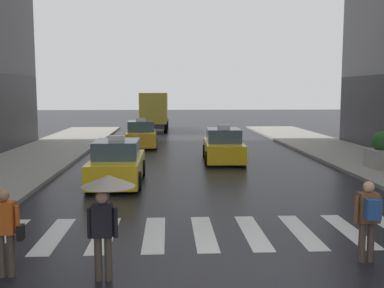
{
  "coord_description": "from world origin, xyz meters",
  "views": [
    {
      "loc": [
        -1.45,
        -7.55,
        3.4
      ],
      "look_at": [
        -0.63,
        8.0,
        1.6
      ],
      "focal_mm": 42.01,
      "sensor_mm": 36.0,
      "label": 1
    }
  ],
  "objects_px": {
    "planter_mid_block": "(382,151)",
    "pedestrian_with_handbag": "(6,228)",
    "taxi_lead": "(117,164)",
    "taxi_second": "(223,146)",
    "box_truck": "(155,110)",
    "taxi_third": "(141,135)",
    "pedestrian_with_backpack": "(368,215)",
    "pedestrian_with_umbrella": "(106,199)"
  },
  "relations": [
    {
      "from": "taxi_lead",
      "to": "pedestrian_with_handbag",
      "type": "distance_m",
      "value": 8.7
    },
    {
      "from": "taxi_lead",
      "to": "pedestrian_with_umbrella",
      "type": "height_order",
      "value": "pedestrian_with_umbrella"
    },
    {
      "from": "pedestrian_with_umbrella",
      "to": "planter_mid_block",
      "type": "distance_m",
      "value": 15.02
    },
    {
      "from": "taxi_lead",
      "to": "box_truck",
      "type": "height_order",
      "value": "box_truck"
    },
    {
      "from": "pedestrian_with_umbrella",
      "to": "planter_mid_block",
      "type": "xyz_separation_m",
      "value": [
        10.34,
        10.87,
        -0.64
      ]
    },
    {
      "from": "taxi_third",
      "to": "pedestrian_with_umbrella",
      "type": "bearing_deg",
      "value": -88.29
    },
    {
      "from": "taxi_lead",
      "to": "pedestrian_with_backpack",
      "type": "distance_m",
      "value": 10.18
    },
    {
      "from": "taxi_lead",
      "to": "planter_mid_block",
      "type": "relative_size",
      "value": 2.84
    },
    {
      "from": "pedestrian_with_backpack",
      "to": "planter_mid_block",
      "type": "distance_m",
      "value": 11.55
    },
    {
      "from": "taxi_second",
      "to": "pedestrian_with_umbrella",
      "type": "height_order",
      "value": "pedestrian_with_umbrella"
    },
    {
      "from": "pedestrian_with_handbag",
      "to": "taxi_third",
      "type": "bearing_deg",
      "value": 86.39
    },
    {
      "from": "pedestrian_with_umbrella",
      "to": "taxi_second",
      "type": "bearing_deg",
      "value": 74.76
    },
    {
      "from": "taxi_third",
      "to": "taxi_lead",
      "type": "bearing_deg",
      "value": -91.01
    },
    {
      "from": "planter_mid_block",
      "to": "pedestrian_with_backpack",
      "type": "bearing_deg",
      "value": -117.08
    },
    {
      "from": "taxi_third",
      "to": "pedestrian_with_backpack",
      "type": "relative_size",
      "value": 2.8
    },
    {
      "from": "pedestrian_with_handbag",
      "to": "pedestrian_with_backpack",
      "type": "bearing_deg",
      "value": 2.77
    },
    {
      "from": "planter_mid_block",
      "to": "pedestrian_with_handbag",
      "type": "bearing_deg",
      "value": -138.98
    },
    {
      "from": "taxi_third",
      "to": "box_truck",
      "type": "xyz_separation_m",
      "value": [
        0.54,
        11.14,
        1.13
      ]
    },
    {
      "from": "taxi_second",
      "to": "taxi_lead",
      "type": "bearing_deg",
      "value": -131.77
    },
    {
      "from": "taxi_second",
      "to": "planter_mid_block",
      "type": "bearing_deg",
      "value": -26.31
    },
    {
      "from": "taxi_lead",
      "to": "planter_mid_block",
      "type": "bearing_deg",
      "value": 10.12
    },
    {
      "from": "box_truck",
      "to": "pedestrian_with_umbrella",
      "type": "distance_m",
      "value": 31.47
    },
    {
      "from": "box_truck",
      "to": "pedestrian_with_umbrella",
      "type": "bearing_deg",
      "value": -89.87
    },
    {
      "from": "pedestrian_with_umbrella",
      "to": "pedestrian_with_backpack",
      "type": "height_order",
      "value": "pedestrian_with_umbrella"
    },
    {
      "from": "taxi_lead",
      "to": "pedestrian_with_handbag",
      "type": "xyz_separation_m",
      "value": [
        -1.06,
        -8.63,
        0.21
      ]
    },
    {
      "from": "taxi_second",
      "to": "taxi_third",
      "type": "bearing_deg",
      "value": 125.44
    },
    {
      "from": "pedestrian_with_backpack",
      "to": "pedestrian_with_handbag",
      "type": "bearing_deg",
      "value": -177.23
    },
    {
      "from": "taxi_lead",
      "to": "pedestrian_with_handbag",
      "type": "bearing_deg",
      "value": -97.03
    },
    {
      "from": "pedestrian_with_backpack",
      "to": "taxi_third",
      "type": "bearing_deg",
      "value": 106.06
    },
    {
      "from": "taxi_third",
      "to": "box_truck",
      "type": "relative_size",
      "value": 0.61
    },
    {
      "from": "taxi_lead",
      "to": "taxi_second",
      "type": "bearing_deg",
      "value": 48.23
    },
    {
      "from": "box_truck",
      "to": "pedestrian_with_umbrella",
      "type": "height_order",
      "value": "box_truck"
    },
    {
      "from": "pedestrian_with_backpack",
      "to": "pedestrian_with_umbrella",
      "type": "bearing_deg",
      "value": -173.39
    },
    {
      "from": "taxi_second",
      "to": "pedestrian_with_backpack",
      "type": "relative_size",
      "value": 2.79
    },
    {
      "from": "taxi_third",
      "to": "pedestrian_with_handbag",
      "type": "bearing_deg",
      "value": -93.61
    },
    {
      "from": "pedestrian_with_backpack",
      "to": "pedestrian_with_handbag",
      "type": "relative_size",
      "value": 1.0
    },
    {
      "from": "taxi_third",
      "to": "pedestrian_with_backpack",
      "type": "distance_m",
      "value": 20.55
    },
    {
      "from": "taxi_lead",
      "to": "pedestrian_with_backpack",
      "type": "xyz_separation_m",
      "value": [
        5.89,
        -8.3,
        0.25
      ]
    },
    {
      "from": "planter_mid_block",
      "to": "taxi_third",
      "type": "bearing_deg",
      "value": 139.17
    },
    {
      "from": "planter_mid_block",
      "to": "taxi_lead",
      "type": "bearing_deg",
      "value": -169.88
    },
    {
      "from": "pedestrian_with_backpack",
      "to": "pedestrian_with_handbag",
      "type": "distance_m",
      "value": 6.96
    },
    {
      "from": "taxi_third",
      "to": "planter_mid_block",
      "type": "bearing_deg",
      "value": -40.83
    }
  ]
}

